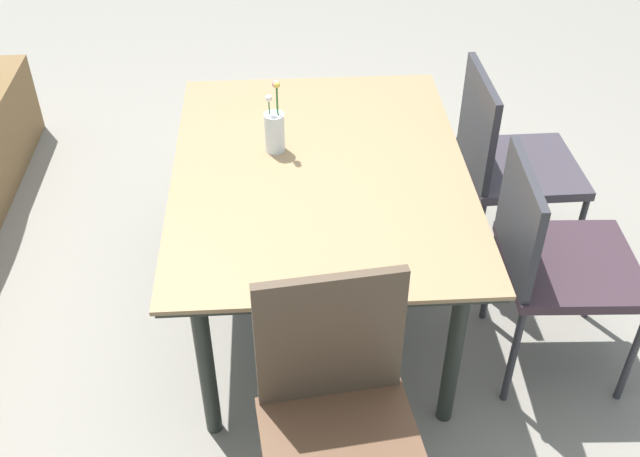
# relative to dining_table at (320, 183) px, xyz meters

# --- Properties ---
(ground_plane) EXTENTS (12.00, 12.00, 0.00)m
(ground_plane) POSITION_rel_dining_table_xyz_m (-0.01, 0.05, -0.66)
(ground_plane) COLOR gray
(dining_table) EXTENTS (1.45, 1.10, 0.73)m
(dining_table) POSITION_rel_dining_table_xyz_m (0.00, 0.00, 0.00)
(dining_table) COLOR #8C704C
(dining_table) RESTS_ON ground
(chair_end_left) EXTENTS (0.50, 0.50, 0.96)m
(chair_end_left) POSITION_rel_dining_table_xyz_m (-0.99, 0.01, -0.11)
(chair_end_left) COLOR brown
(chair_end_left) RESTS_ON ground
(chair_near_right) EXTENTS (0.48, 0.48, 0.92)m
(chair_near_right) POSITION_rel_dining_table_xyz_m (0.32, -0.82, -0.13)
(chair_near_right) COLOR #39333C
(chair_near_right) RESTS_ON ground
(chair_near_left) EXTENTS (0.50, 0.50, 0.90)m
(chair_near_left) POSITION_rel_dining_table_xyz_m (-0.32, -0.82, -0.12)
(chair_near_left) COLOR #35252D
(chair_near_left) RESTS_ON ground
(flower_vase) EXTENTS (0.08, 0.08, 0.29)m
(flower_vase) POSITION_rel_dining_table_xyz_m (0.14, 0.16, 0.16)
(flower_vase) COLOR silver
(flower_vase) RESTS_ON dining_table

